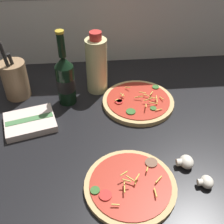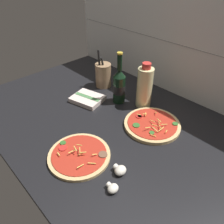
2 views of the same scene
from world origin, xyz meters
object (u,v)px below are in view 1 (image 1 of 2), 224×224
at_px(oil_bottle, 97,65).
at_px(mushroom_left, 186,162).
at_px(mushroom_right, 206,182).
at_px(pizza_far, 138,101).
at_px(utensil_crock, 15,79).
at_px(dish_towel, 30,122).
at_px(beer_bottle, 65,79).
at_px(pizza_near, 129,186).

xyz_separation_m(oil_bottle, mushroom_left, (0.23, -0.40, -0.09)).
bearing_deg(mushroom_right, pizza_far, 108.22).
height_order(utensil_crock, dish_towel, utensil_crock).
bearing_deg(pizza_far, utensil_crock, 168.21).
bearing_deg(beer_bottle, mushroom_left, -44.58).
bearing_deg(pizza_near, dish_towel, 136.69).
relative_size(pizza_far, oil_bottle, 1.10).
height_order(pizza_far, mushroom_right, pizza_far).
xyz_separation_m(pizza_far, oil_bottle, (-0.14, 0.10, 0.10)).
xyz_separation_m(mushroom_left, dish_towel, (-0.46, 0.22, -0.00)).
height_order(mushroom_left, utensil_crock, utensil_crock).
bearing_deg(oil_bottle, pizza_far, -36.33).
xyz_separation_m(beer_bottle, oil_bottle, (0.11, 0.07, 0.01)).
xyz_separation_m(oil_bottle, dish_towel, (-0.23, -0.19, -0.10)).
xyz_separation_m(utensil_crock, dish_towel, (0.07, -0.17, -0.06)).
distance_m(beer_bottle, utensil_crock, 0.19).
height_order(mushroom_left, mushroom_right, mushroom_left).
height_order(pizza_near, oil_bottle, oil_bottle).
relative_size(mushroom_right, utensil_crock, 0.19).
bearing_deg(pizza_near, mushroom_right, -3.18).
height_order(pizza_near, mushroom_right, pizza_near).
bearing_deg(pizza_near, pizza_far, 76.87).
bearing_deg(dish_towel, utensil_crock, 110.63).
bearing_deg(mushroom_left, mushroom_right, -63.63).
xyz_separation_m(pizza_near, pizza_far, (0.08, 0.36, 0.00)).
xyz_separation_m(pizza_far, dish_towel, (-0.37, -0.08, 0.00)).
bearing_deg(mushroom_left, utensil_crock, 143.49).
relative_size(pizza_near, mushroom_left, 5.05).
height_order(mushroom_left, dish_towel, mushroom_left).
distance_m(oil_bottle, mushroom_left, 0.47).
distance_m(pizza_far, oil_bottle, 0.20).
bearing_deg(pizza_near, beer_bottle, 113.45).
height_order(pizza_far, dish_towel, pizza_far).
bearing_deg(mushroom_right, oil_bottle, 119.12).
bearing_deg(beer_bottle, pizza_far, -8.48).
distance_m(pizza_far, dish_towel, 0.38).
relative_size(pizza_far, mushroom_left, 5.32).
distance_m(pizza_near, pizza_far, 0.37).
bearing_deg(utensil_crock, beer_bottle, -16.18).
relative_size(oil_bottle, mushroom_left, 4.85).
relative_size(pizza_far, beer_bottle, 0.95).
bearing_deg(dish_towel, mushroom_right, -29.99).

